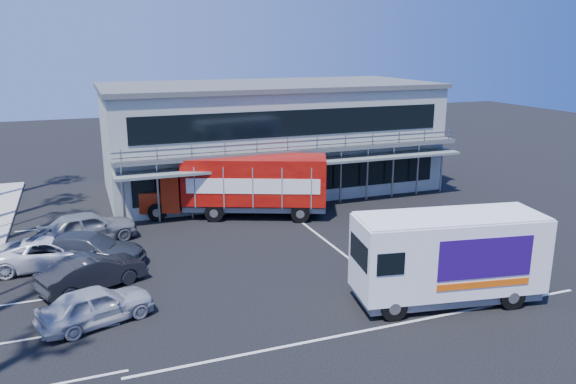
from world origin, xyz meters
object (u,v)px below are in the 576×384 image
object	(u,v)px
parked_car_a	(96,305)
parked_car_b	(93,272)
white_van	(448,256)
red_truck	(242,184)

from	to	relation	value
parked_car_a	parked_car_b	xyz separation A→B (m)	(0.00, 3.20, 0.01)
parked_car_a	parked_car_b	size ratio (longest dim) A/B	0.95
parked_car_a	white_van	bearing A→B (deg)	-121.86
parked_car_b	white_van	bearing A→B (deg)	-139.12
white_van	parked_car_b	distance (m)	14.44
red_truck	white_van	size ratio (longest dim) A/B	1.42
white_van	parked_car_a	xyz separation A→B (m)	(-12.99, 3.00, -1.19)
parked_car_a	parked_car_b	world-z (taller)	parked_car_b
parked_car_a	red_truck	bearing A→B (deg)	-57.73
red_truck	parked_car_a	bearing A→B (deg)	-106.32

